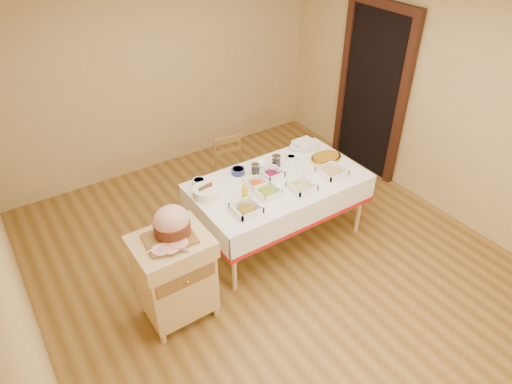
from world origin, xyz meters
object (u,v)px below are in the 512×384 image
Objects in this scene: dining_chair at (232,172)px; mustard_bottle at (245,193)px; bread_basket at (206,192)px; brass_platter at (326,158)px; butcher_cart at (175,274)px; preserve_jar_left at (255,169)px; plate_stack at (305,145)px; ham_on_board at (171,224)px; preserve_jar_right at (276,161)px; dining_table at (278,193)px.

mustard_bottle reaches higher than dining_chair.
bread_basket reaches higher than brass_platter.
butcher_cart is at bearing -138.58° from bread_basket.
preserve_jar_left is 0.48× the size of plate_stack.
ham_on_board is 1.63m from preserve_jar_right.
preserve_jar_right reaches higher than dining_table.
dining_table is at bearing -12.75° from bread_basket.
dining_table is at bearing -120.01° from preserve_jar_right.
preserve_jar_right is 0.33× the size of brass_platter.
preserve_jar_left is at bearing -96.47° from dining_chair.
preserve_jar_right is at bearing 22.39° from butcher_cart.
plate_stack is 0.33m from brass_platter.
brass_platter is (2.08, 0.43, 0.27)m from butcher_cart.
ham_on_board is (-1.30, -1.20, 0.59)m from dining_chair.
preserve_jar_left is 0.57× the size of mustard_bottle.
ham_on_board is 3.86× the size of preserve_jar_left.
bread_basket is at bearing -171.93° from plate_stack.
preserve_jar_left is at bearing 26.65° from butcher_cart.
butcher_cart reaches higher than brass_platter.
dining_chair is 1.87m from ham_on_board.
mustard_bottle reaches higher than preserve_jar_right.
dining_table is at bearing -176.10° from brass_platter.
dining_table is at bearing -85.95° from dining_chair.
preserve_jar_right is 0.47× the size of bread_basket.
butcher_cart is 2.20m from plate_stack.
mustard_bottle is 1.18m from brass_platter.
preserve_jar_right is 0.52m from plate_stack.
preserve_jar_left is 0.50m from mustard_bottle.
ham_on_board is at bearing -168.90° from brass_platter.
butcher_cart is at bearing -137.30° from dining_chair.
plate_stack reaches higher than dining_table.
brass_platter is at bearing -5.00° from bread_basket.
dining_chair is 3.19× the size of bread_basket.
dining_table is at bearing 14.61° from ham_on_board.
bread_basket is (-0.71, -0.68, 0.38)m from dining_chair.
bread_basket reaches higher than dining_chair.
dining_chair is 4.31× the size of mustard_bottle.
bread_basket is 1.15× the size of plate_stack.
ham_on_board reaches higher than butcher_cart.
ham_on_board is 2.09m from brass_platter.
butcher_cart is 1.46m from preserve_jar_left.
dining_chair is 0.71m from preserve_jar_left.
plate_stack is (0.50, 0.13, -0.01)m from preserve_jar_right.
brass_platter is at bearing -20.53° from preserve_jar_right.
ham_on_board is at bearing -153.81° from preserve_jar_left.
dining_chair reaches higher than dining_table.
ham_on_board reaches higher than mustard_bottle.
dining_chair and plate_stack have the same top height.
brass_platter is at bearing 11.10° from ham_on_board.
brass_platter is at bearing 11.78° from butcher_cart.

